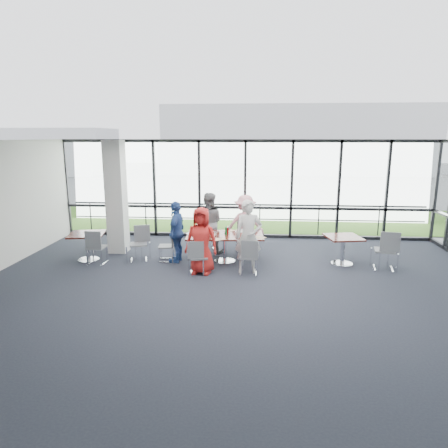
# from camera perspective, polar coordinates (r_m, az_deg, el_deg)

# --- Properties ---
(floor) EXTENTS (12.00, 10.00, 0.02)m
(floor) POSITION_cam_1_polar(r_m,az_deg,el_deg) (8.60, 2.01, -10.14)
(floor) COLOR #232533
(floor) RESTS_ON ground
(ceiling) EXTENTS (12.00, 10.00, 0.04)m
(ceiling) POSITION_cam_1_polar(r_m,az_deg,el_deg) (7.95, 2.19, 11.76)
(ceiling) COLOR white
(ceiling) RESTS_ON ground
(wall_front) EXTENTS (12.00, 0.10, 3.20)m
(wall_front) POSITION_cam_1_polar(r_m,az_deg,el_deg) (3.41, -1.65, -17.31)
(wall_front) COLOR silver
(wall_front) RESTS_ON ground
(curtain_wall_back) EXTENTS (12.00, 0.10, 3.20)m
(curtain_wall_back) POSITION_cam_1_polar(r_m,az_deg,el_deg) (13.05, 3.03, 4.96)
(curtain_wall_back) COLOR white
(curtain_wall_back) RESTS_ON ground
(structural_column) EXTENTS (0.50, 0.50, 3.20)m
(structural_column) POSITION_cam_1_polar(r_m,az_deg,el_deg) (11.75, -15.12, 3.71)
(structural_column) COLOR silver
(structural_column) RESTS_ON ground
(apron) EXTENTS (80.00, 70.00, 0.02)m
(apron) POSITION_cam_1_polar(r_m,az_deg,el_deg) (18.25, 3.39, 1.94)
(apron) COLOR slate
(apron) RESTS_ON ground
(grass_strip) EXTENTS (80.00, 5.00, 0.01)m
(grass_strip) POSITION_cam_1_polar(r_m,az_deg,el_deg) (16.28, 3.25, 0.77)
(grass_strip) COLOR #305B1B
(grass_strip) RESTS_ON ground
(hangar_main) EXTENTS (24.00, 10.00, 6.00)m
(hangar_main) POSITION_cam_1_polar(r_m,az_deg,el_deg) (40.11, 9.95, 11.81)
(hangar_main) COLOR silver
(hangar_main) RESTS_ON ground
(hangar_aux) EXTENTS (10.00, 6.00, 4.00)m
(hangar_aux) POSITION_cam_1_polar(r_m,az_deg,el_deg) (40.36, -22.86, 9.62)
(hangar_aux) COLOR silver
(hangar_aux) RESTS_ON ground
(guard_rail) EXTENTS (12.00, 0.06, 0.06)m
(guard_rail) POSITION_cam_1_polar(r_m,az_deg,el_deg) (13.83, 3.04, 0.76)
(guard_rail) COLOR #2D2D33
(guard_rail) RESTS_ON ground
(main_table) EXTENTS (2.07, 1.23, 0.75)m
(main_table) POSITION_cam_1_polar(r_m,az_deg,el_deg) (10.58, 0.13, -2.12)
(main_table) COLOR #380F0A
(main_table) RESTS_ON ground
(side_table_left) EXTENTS (1.05, 1.05, 0.75)m
(side_table_left) POSITION_cam_1_polar(r_m,az_deg,el_deg) (11.32, -18.98, -1.82)
(side_table_left) COLOR #380F0A
(side_table_left) RESTS_ON ground
(side_table_right) EXTENTS (1.00, 1.00, 0.75)m
(side_table_right) POSITION_cam_1_polar(r_m,az_deg,el_deg) (10.83, 16.66, -2.33)
(side_table_right) COLOR #380F0A
(side_table_right) RESTS_ON ground
(diner_near_left) EXTENTS (0.87, 0.64, 1.64)m
(diner_near_left) POSITION_cam_1_polar(r_m,az_deg,el_deg) (9.68, -3.24, -2.39)
(diner_near_left) COLOR red
(diner_near_left) RESTS_ON ground
(diner_near_right) EXTENTS (0.71, 0.55, 1.81)m
(diner_near_right) POSITION_cam_1_polar(r_m,az_deg,el_deg) (9.71, 3.52, -1.84)
(diner_near_right) COLOR silver
(diner_near_right) RESTS_ON ground
(diner_far_left) EXTENTS (0.87, 0.56, 1.75)m
(diner_far_left) POSITION_cam_1_polar(r_m,az_deg,el_deg) (11.38, -2.26, 0.14)
(diner_far_left) COLOR gray
(diner_far_left) RESTS_ON ground
(diner_far_right) EXTENTS (1.12, 0.63, 1.67)m
(diner_far_right) POSITION_cam_1_polar(r_m,az_deg,el_deg) (11.43, 3.03, -0.00)
(diner_far_right) COLOR pink
(diner_far_right) RESTS_ON ground
(diner_end) EXTENTS (0.64, 1.02, 1.63)m
(diner_end) POSITION_cam_1_polar(r_m,az_deg,el_deg) (10.65, -6.77, -1.10)
(diner_end) COLOR #2E4F95
(diner_end) RESTS_ON ground
(chair_main_nl) EXTENTS (0.49, 0.49, 0.83)m
(chair_main_nl) POSITION_cam_1_polar(r_m,az_deg,el_deg) (9.74, -3.64, -4.76)
(chair_main_nl) COLOR slate
(chair_main_nl) RESTS_ON ground
(chair_main_nr) EXTENTS (0.47, 0.47, 0.86)m
(chair_main_nr) POSITION_cam_1_polar(r_m,az_deg,el_deg) (9.71, 3.57, -4.72)
(chair_main_nr) COLOR slate
(chair_main_nr) RESTS_ON ground
(chair_main_fl) EXTENTS (0.53, 0.53, 0.86)m
(chair_main_fl) POSITION_cam_1_polar(r_m,az_deg,el_deg) (11.69, -2.28, -1.76)
(chair_main_fl) COLOR slate
(chair_main_fl) RESTS_ON ground
(chair_main_fr) EXTENTS (0.47, 0.47, 0.93)m
(chair_main_fr) POSITION_cam_1_polar(r_m,az_deg,el_deg) (11.68, 2.87, -1.59)
(chair_main_fr) COLOR slate
(chair_main_fr) RESTS_ON ground
(chair_main_end) EXTENTS (0.44, 0.44, 0.81)m
(chair_main_end) POSITION_cam_1_polar(r_m,az_deg,el_deg) (10.83, -8.22, -3.16)
(chair_main_end) COLOR slate
(chair_main_end) RESTS_ON ground
(chair_spare_la) EXTENTS (0.46, 0.46, 0.90)m
(chair_spare_la) POSITION_cam_1_polar(r_m,az_deg,el_deg) (10.98, -17.75, -3.18)
(chair_spare_la) COLOR slate
(chair_spare_la) RESTS_ON ground
(chair_spare_lb) EXTENTS (0.56, 0.56, 0.92)m
(chair_spare_lb) POSITION_cam_1_polar(r_m,az_deg,el_deg) (10.96, -12.16, -2.84)
(chair_spare_lb) COLOR slate
(chair_spare_lb) RESTS_ON ground
(chair_spare_r) EXTENTS (0.57, 0.57, 0.99)m
(chair_spare_r) POSITION_cam_1_polar(r_m,az_deg,el_deg) (10.79, 21.96, -3.52)
(chair_spare_r) COLOR slate
(chair_spare_r) RESTS_ON ground
(plate_nl) EXTENTS (0.25, 0.25, 0.01)m
(plate_nl) POSITION_cam_1_polar(r_m,az_deg,el_deg) (10.24, -2.89, -1.92)
(plate_nl) COLOR white
(plate_nl) RESTS_ON main_table
(plate_nr) EXTENTS (0.25, 0.25, 0.01)m
(plate_nr) POSITION_cam_1_polar(r_m,az_deg,el_deg) (10.17, 3.41, -2.02)
(plate_nr) COLOR white
(plate_nr) RESTS_ON main_table
(plate_fl) EXTENTS (0.28, 0.28, 0.01)m
(plate_fl) POSITION_cam_1_polar(r_m,az_deg,el_deg) (10.96, -2.51, -0.95)
(plate_fl) COLOR white
(plate_fl) RESTS_ON main_table
(plate_fr) EXTENTS (0.27, 0.27, 0.01)m
(plate_fr) POSITION_cam_1_polar(r_m,az_deg,el_deg) (10.89, 2.64, -1.05)
(plate_fr) COLOR white
(plate_fr) RESTS_ON main_table
(plate_end) EXTENTS (0.27, 0.27, 0.01)m
(plate_end) POSITION_cam_1_polar(r_m,az_deg,el_deg) (10.65, -4.72, -1.38)
(plate_end) COLOR white
(plate_end) RESTS_ON main_table
(tumbler_a) EXTENTS (0.07, 0.07, 0.14)m
(tumbler_a) POSITION_cam_1_polar(r_m,az_deg,el_deg) (10.33, -1.26, -1.42)
(tumbler_a) COLOR white
(tumbler_a) RESTS_ON main_table
(tumbler_b) EXTENTS (0.07, 0.07, 0.13)m
(tumbler_b) POSITION_cam_1_polar(r_m,az_deg,el_deg) (10.30, 1.80, -1.48)
(tumbler_b) COLOR white
(tumbler_b) RESTS_ON main_table
(tumbler_c) EXTENTS (0.08, 0.08, 0.15)m
(tumbler_c) POSITION_cam_1_polar(r_m,az_deg,el_deg) (10.81, 0.58, -0.76)
(tumbler_c) COLOR white
(tumbler_c) RESTS_ON main_table
(tumbler_d) EXTENTS (0.07, 0.07, 0.13)m
(tumbler_d) POSITION_cam_1_polar(r_m,az_deg,el_deg) (10.37, -3.67, -1.42)
(tumbler_d) COLOR white
(tumbler_d) RESTS_ON main_table
(menu_a) EXTENTS (0.40, 0.38, 0.00)m
(menu_a) POSITION_cam_1_polar(r_m,az_deg,el_deg) (10.07, -0.76, -2.19)
(menu_a) COLOR beige
(menu_a) RESTS_ON main_table
(menu_b) EXTENTS (0.39, 0.34, 0.00)m
(menu_b) POSITION_cam_1_polar(r_m,az_deg,el_deg) (10.28, 5.06, -1.92)
(menu_b) COLOR beige
(menu_b) RESTS_ON main_table
(menu_c) EXTENTS (0.36, 0.37, 0.00)m
(menu_c) POSITION_cam_1_polar(r_m,az_deg,el_deg) (10.97, 0.80, -0.96)
(menu_c) COLOR beige
(menu_c) RESTS_ON main_table
(condiment_caddy) EXTENTS (0.10, 0.07, 0.04)m
(condiment_caddy) POSITION_cam_1_polar(r_m,az_deg,el_deg) (10.64, 0.35, -1.28)
(condiment_caddy) COLOR black
(condiment_caddy) RESTS_ON main_table
(ketchup_bottle) EXTENTS (0.06, 0.06, 0.18)m
(ketchup_bottle) POSITION_cam_1_polar(r_m,az_deg,el_deg) (10.59, 0.50, -0.96)
(ketchup_bottle) COLOR #A7020B
(ketchup_bottle) RESTS_ON main_table
(green_bottle) EXTENTS (0.05, 0.05, 0.20)m
(green_bottle) POSITION_cam_1_polar(r_m,az_deg,el_deg) (10.54, 0.29, -0.97)
(green_bottle) COLOR #196D2C
(green_bottle) RESTS_ON main_table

